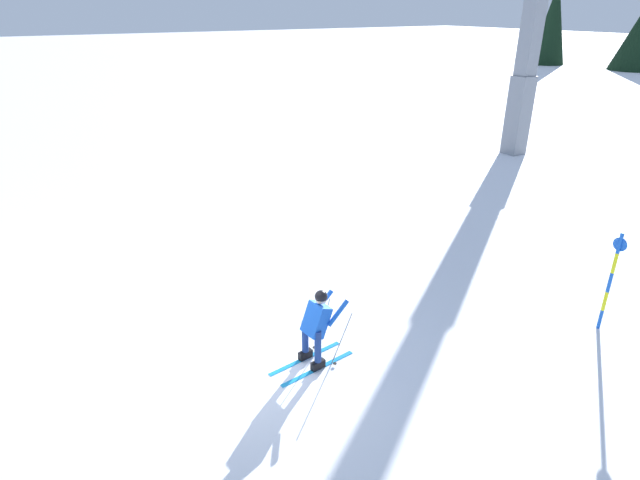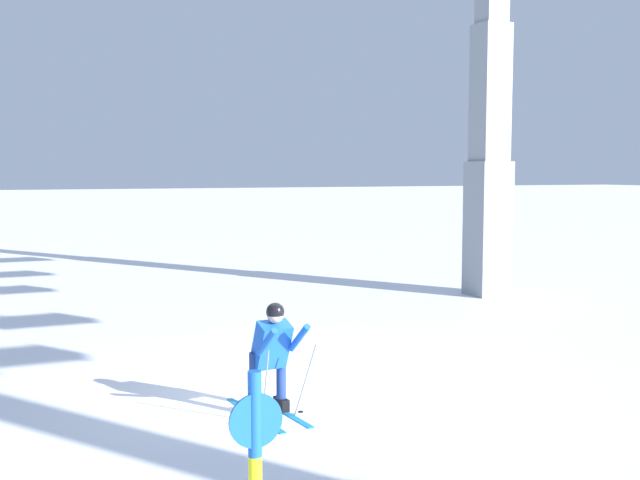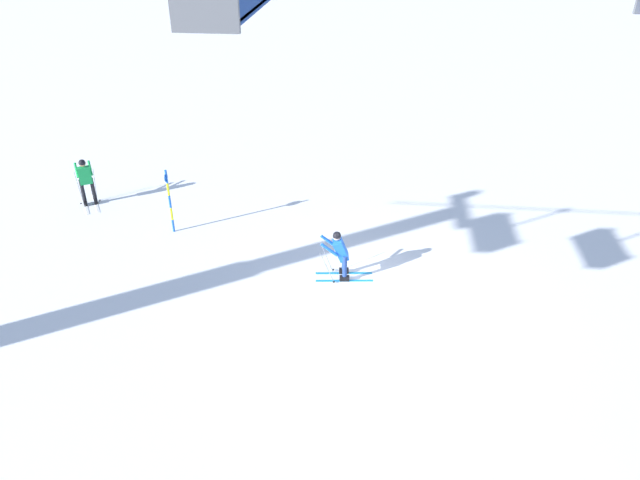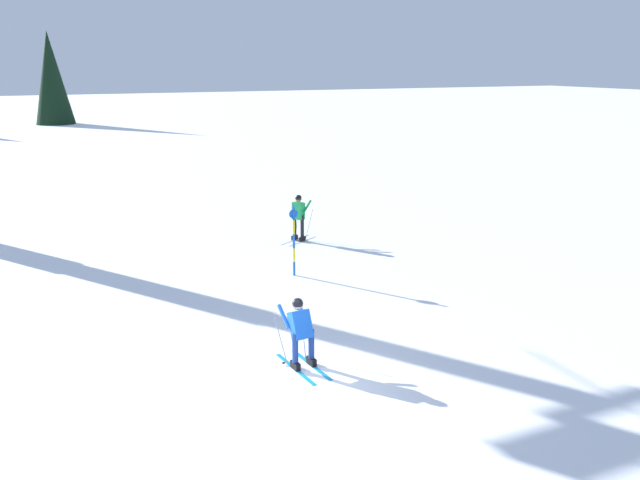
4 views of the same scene
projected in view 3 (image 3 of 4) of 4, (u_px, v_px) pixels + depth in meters
ground_plane at (378, 297)px, 16.34m from camera, size 260.00×260.00×0.00m
skier_carving_main at (340, 252)px, 16.76m from camera, size 1.70×0.76×1.63m
trail_marker_pole at (169, 199)px, 18.95m from camera, size 0.07×0.28×2.19m
skier_distant_uphill at (85, 178)px, 20.78m from camera, size 1.21×1.63×1.74m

